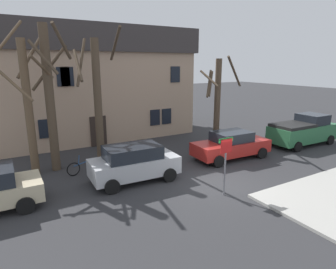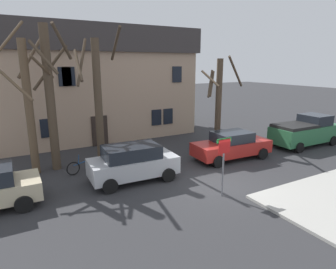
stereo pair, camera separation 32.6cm
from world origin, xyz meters
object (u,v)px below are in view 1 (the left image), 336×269
object	(u,v)px
tree_bare_end	(217,99)
pickup_truck_green	(303,130)
tree_bare_mid	(49,94)
car_silver_wagon	(134,163)
building_main	(83,83)
car_red_sedan	(231,145)
tree_bare_far	(97,97)
bicycle_leaning	(83,167)
tree_bare_near	(28,104)
street_sign_pole	(226,156)

from	to	relation	value
tree_bare_end	pickup_truck_green	size ratio (longest dim) A/B	1.17
tree_bare_mid	car_silver_wagon	world-z (taller)	tree_bare_mid
building_main	tree_bare_end	distance (m)	10.35
pickup_truck_green	car_red_sedan	bearing A→B (deg)	177.82
tree_bare_far	bicycle_leaning	world-z (taller)	tree_bare_far
tree_bare_near	tree_bare_end	distance (m)	11.67
tree_bare_mid	car_silver_wagon	bearing A→B (deg)	-49.09
car_red_sedan	bicycle_leaning	size ratio (longest dim) A/B	2.82
tree_bare_mid	pickup_truck_green	xyz separation A→B (m)	(15.97, -3.55, -3.06)
tree_bare_far	tree_bare_end	distance (m)	8.14
tree_bare_mid	street_sign_pole	distance (m)	9.36
tree_bare_end	bicycle_leaning	bearing A→B (deg)	-175.36
tree_bare_end	bicycle_leaning	distance (m)	9.92
building_main	tree_bare_far	size ratio (longest dim) A/B	2.18
tree_bare_end	bicycle_leaning	world-z (taller)	tree_bare_end
pickup_truck_green	tree_bare_near	bearing A→B (deg)	168.82
pickup_truck_green	bicycle_leaning	bearing A→B (deg)	171.46
bicycle_leaning	tree_bare_near	bearing A→B (deg)	152.49
tree_bare_near	pickup_truck_green	world-z (taller)	tree_bare_near
tree_bare_end	pickup_truck_green	bearing A→B (deg)	-29.09
car_red_sedan	pickup_truck_green	size ratio (longest dim) A/B	0.93
pickup_truck_green	car_silver_wagon	bearing A→B (deg)	179.91
tree_bare_mid	tree_bare_far	xyz separation A→B (m)	(2.49, 0.07, -0.30)
tree_bare_end	car_silver_wagon	xyz separation A→B (m)	(-7.52, -2.98, -2.30)
building_main	street_sign_pole	world-z (taller)	building_main
tree_bare_near	pickup_truck_green	distance (m)	17.57
tree_bare_near	tree_bare_far	bearing A→B (deg)	4.07
tree_bare_mid	pickup_truck_green	bearing A→B (deg)	-12.54
tree_bare_mid	tree_bare_far	distance (m)	2.50
car_silver_wagon	car_red_sedan	distance (m)	6.45
pickup_truck_green	street_sign_pole	size ratio (longest dim) A/B	2.02
car_red_sedan	tree_bare_far	bearing A→B (deg)	154.32
tree_bare_far	street_sign_pole	world-z (taller)	tree_bare_far
car_silver_wagon	car_red_sedan	size ratio (longest dim) A/B	0.88
tree_bare_far	pickup_truck_green	world-z (taller)	tree_bare_far
tree_bare_end	tree_bare_mid	bearing A→B (deg)	177.00
car_silver_wagon	street_sign_pole	distance (m)	4.50
tree_bare_end	pickup_truck_green	distance (m)	6.55
street_sign_pole	building_main	bearing A→B (deg)	99.68
pickup_truck_green	street_sign_pole	world-z (taller)	street_sign_pole
building_main	bicycle_leaning	xyz separation A→B (m)	(-2.31, -8.18, -3.81)
tree_bare_far	building_main	bearing A→B (deg)	82.10
bicycle_leaning	tree_bare_end	bearing A→B (deg)	4.64
building_main	car_silver_wagon	distance (m)	10.89
car_red_sedan	street_sign_pole	world-z (taller)	street_sign_pole
car_red_sedan	street_sign_pole	xyz separation A→B (m)	(-3.72, -3.68, 0.98)
building_main	bicycle_leaning	distance (m)	9.31
car_red_sedan	bicycle_leaning	distance (m)	8.63
pickup_truck_green	bicycle_leaning	xyz separation A→B (m)	(-14.86, 2.23, -0.66)
tree_bare_near	street_sign_pole	xyz separation A→B (m)	(6.86, -6.81, -1.84)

